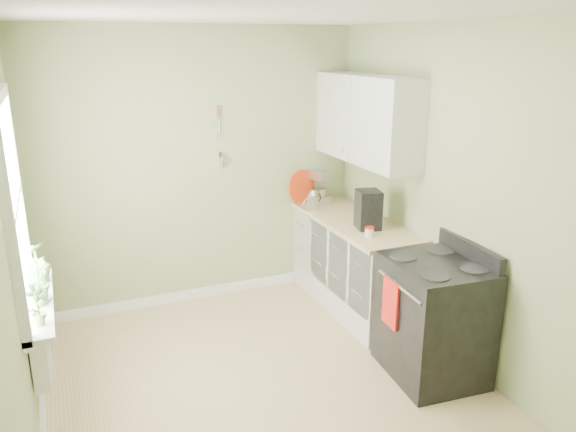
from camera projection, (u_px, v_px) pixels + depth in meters
name	position (u px, v px, depth m)	size (l,w,h in m)	color
floor	(268.00, 390.00, 4.29)	(3.20, 3.60, 0.02)	tan
ceiling	(264.00, 13.00, 3.48)	(3.20, 3.60, 0.02)	white
wall_back	(200.00, 169.00, 5.47)	(3.20, 0.02, 2.70)	#99A570
wall_left	(10.00, 254.00, 3.28)	(0.02, 3.60, 2.70)	#99A570
wall_right	(454.00, 197.00, 4.48)	(0.02, 3.60, 2.70)	#99A570
base_cabinets	(355.00, 265.00, 5.52)	(0.60, 1.60, 0.87)	white
countertop	(355.00, 221.00, 5.38)	(0.64, 1.60, 0.04)	#D4BA82
upper_cabinets	(366.00, 119.00, 5.23)	(0.35, 1.40, 0.80)	white
window	(12.00, 207.00, 3.50)	(0.06, 1.14, 1.44)	white
window_sill	(39.00, 303.00, 3.72)	(0.18, 1.14, 0.04)	white
radiator	(40.00, 351.00, 3.76)	(0.12, 0.50, 0.35)	white
wall_utensils	(220.00, 146.00, 5.46)	(0.02, 0.14, 0.58)	#D4BA82
stove	(434.00, 318.00, 4.37)	(0.74, 0.82, 1.07)	black
stand_mixer	(316.00, 187.00, 5.95)	(0.27, 0.34, 0.37)	#B2B2B7
kettle	(313.00, 200.00, 5.65)	(0.20, 0.12, 0.21)	silver
coffee_maker	(368.00, 211.00, 5.07)	(0.25, 0.26, 0.35)	black
red_tray	(302.00, 187.00, 5.86)	(0.36, 0.36, 0.02)	#BA2D0D
jar	(369.00, 232.00, 4.89)	(0.08, 0.08, 0.09)	beige
plant_a	(37.00, 305.00, 3.34)	(0.14, 0.10, 0.27)	#427539
plant_b	(37.00, 282.00, 3.62)	(0.17, 0.14, 0.30)	#427539
plant_c	(37.00, 262.00, 3.95)	(0.17, 0.17, 0.30)	#427539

